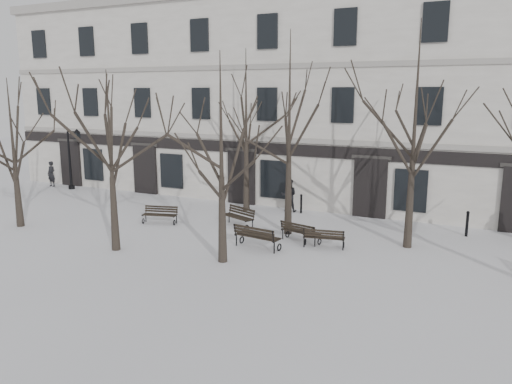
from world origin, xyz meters
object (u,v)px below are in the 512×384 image
Objects in this scene: tree_1 at (110,140)px; bench_4 at (324,237)px; lamp_post at (72,155)px; bench_1 at (300,231)px; bench_3 at (239,216)px; bench_0 at (160,214)px; bench_2 at (257,236)px; tree_2 at (221,134)px; tree_0 at (12,135)px.

tree_1 is 4.07× the size of bench_4.
lamp_post is at bearing -25.53° from bench_4.
bench_3 is at bearing -3.72° from bench_1.
lamp_post is at bearing 141.69° from tree_1.
bench_1 reaches higher than bench_0.
bench_0 is 6.95m from bench_1.
tree_1 is at bearing -95.78° from bench_3.
bench_2 is at bearing -28.41° from bench_3.
tree_2 is 4.40× the size of bench_4.
tree_1 is 4.48m from tree_2.
bench_1 is 1.97m from bench_2.
lamp_post is (-9.83, 4.43, 1.75)m from bench_0.
tree_1 reaches higher than bench_0.
bench_3 is 4.73m from bench_4.
tree_2 is 4.39× the size of bench_0.
bench_2 is 2.65m from bench_4.
tree_1 is 1.80× the size of lamp_post.
bench_3 is at bearing 110.78° from tree_2.
bench_4 is at bearing 27.14° from tree_1.
bench_1 is 1.05× the size of bench_4.
bench_1 is 0.97× the size of bench_3.
bench_4 is (4.51, -1.41, -0.04)m from bench_3.
lamp_post is at bearing 119.84° from tree_0.
bench_0 is 5.92m from bench_2.
lamp_post reaches higher than bench_4.
bench_1 reaches higher than bench_4.
tree_1 is 6.92m from bench_3.
tree_0 is 3.95× the size of bench_4.
tree_0 is at bearing 1.34° from bench_4.
tree_1 is 6.64m from bench_2.
bench_1 is at bearing 14.49° from tree_0.
bench_4 is at bearing 12.08° from tree_0.
bench_3 is (2.71, 5.11, -3.79)m from tree_1.
bench_0 is 0.92× the size of bench_3.
bench_0 is at bearing -12.86° from bench_4.
lamp_post is at bearing -12.95° from bench_2.
bench_0 is at bearing 30.32° from tree_0.
tree_1 is 8.24m from bench_1.
bench_2 is at bearing 16.88° from bench_4.
bench_3 reaches higher than bench_4.
tree_0 is 7.33m from bench_0.
bench_0 is 0.44× the size of lamp_post.
bench_2 is at bearing -20.94° from lamp_post.
tree_1 reaches higher than bench_1.
bench_1 is (12.41, 3.21, -3.69)m from tree_0.
tree_2 is at bearing 7.62° from tree_1.
bench_0 is 3.72m from bench_3.
tree_1 is 3.87× the size of bench_1.
tree_0 is 10.73m from tree_2.
tree_1 is at bearing -93.39° from bench_0.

